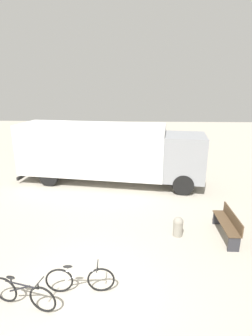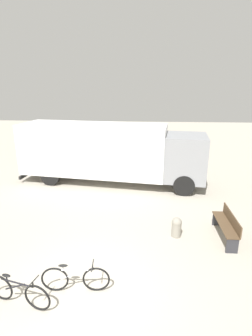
# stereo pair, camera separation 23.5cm
# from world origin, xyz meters

# --- Properties ---
(ground_plane) EXTENTS (60.00, 60.00, 0.00)m
(ground_plane) POSITION_xyz_m (0.00, 0.00, 0.00)
(ground_plane) COLOR #A8A091
(delivery_truck) EXTENTS (9.14, 3.30, 2.89)m
(delivery_truck) POSITION_xyz_m (-0.30, 7.46, 1.62)
(delivery_truck) COLOR white
(delivery_truck) RESTS_ON ground
(park_bench) EXTENTS (0.40, 1.70, 0.85)m
(park_bench) POSITION_xyz_m (4.06, 2.69, 0.49)
(park_bench) COLOR brown
(park_bench) RESTS_ON ground
(bicycle_near) EXTENTS (1.59, 0.53, 0.73)m
(bicycle_near) POSITION_xyz_m (-1.33, -0.34, 0.35)
(bicycle_near) COLOR black
(bicycle_near) RESTS_ON ground
(bicycle_middle) EXTENTS (1.62, 0.44, 0.73)m
(bicycle_middle) POSITION_xyz_m (-0.17, 0.14, 0.35)
(bicycle_middle) COLOR black
(bicycle_middle) RESTS_ON ground
(bollard_near_bench) EXTENTS (0.32, 0.32, 0.66)m
(bollard_near_bench) POSITION_xyz_m (2.48, 2.69, 0.35)
(bollard_near_bench) COLOR gray
(bollard_near_bench) RESTS_ON ground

